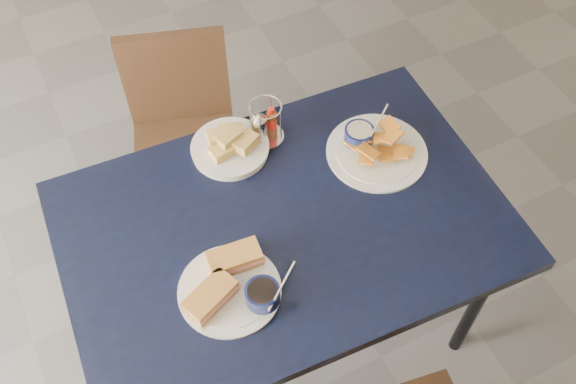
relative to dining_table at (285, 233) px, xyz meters
name	(u,v)px	position (x,y,z in m)	size (l,w,h in m)	color
ground	(252,328)	(-0.11, 0.07, -0.69)	(6.00, 6.00, 0.00)	#4B4A4F
dining_table	(285,233)	(0.00, 0.00, 0.00)	(1.28, 0.89, 0.75)	black
chair_far	(177,124)	(-0.09, 0.74, -0.22)	(0.47, 0.47, 0.81)	black
sandwich_plate	(233,285)	(-0.21, -0.13, 0.09)	(0.30, 0.27, 0.12)	white
plantain_plate	(372,146)	(0.35, 0.11, 0.08)	(0.31, 0.31, 0.12)	white
bread_basket	(230,146)	(-0.03, 0.30, 0.09)	(0.23, 0.23, 0.08)	white
condiment_caddy	(264,125)	(0.08, 0.31, 0.12)	(0.11, 0.11, 0.14)	silver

